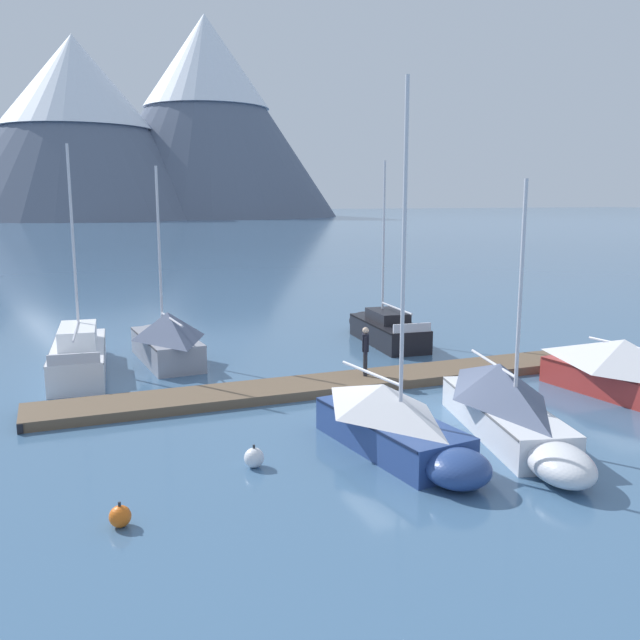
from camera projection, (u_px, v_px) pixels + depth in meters
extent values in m
plane|color=#426689|center=(396.00, 423.00, 19.51)|extent=(700.00, 700.00, 0.00)
cone|color=slate|center=(77.00, 128.00, 210.20)|extent=(86.75, 86.75, 55.08)
cone|color=white|center=(74.00, 82.00, 207.78)|extent=(46.08, 46.08, 27.87)
cone|color=slate|center=(207.00, 117.00, 231.01)|extent=(88.01, 88.01, 66.42)
cone|color=white|center=(205.00, 62.00, 227.81)|extent=(42.39, 42.39, 30.46)
cube|color=brown|center=(341.00, 383.00, 23.15)|extent=(20.19, 2.15, 0.30)
cylinder|color=#38383D|center=(352.00, 391.00, 22.36)|extent=(19.38, 0.35, 0.24)
cylinder|color=#38383D|center=(332.00, 378.00, 23.95)|extent=(19.38, 0.35, 0.24)
cube|color=black|center=(21.00, 418.00, 19.51)|extent=(0.17, 2.11, 0.27)
cube|color=black|center=(575.00, 358.00, 26.79)|extent=(0.17, 2.11, 0.27)
cube|color=white|center=(79.00, 360.00, 24.88)|extent=(2.28, 6.36, 1.07)
ellipsoid|color=white|center=(83.00, 341.00, 28.07)|extent=(1.65, 1.62, 1.02)
cube|color=slate|center=(78.00, 346.00, 24.79)|extent=(2.31, 6.24, 0.06)
cylinder|color=silver|center=(73.00, 244.00, 25.07)|extent=(0.10, 0.10, 7.22)
cylinder|color=silver|center=(76.00, 331.00, 23.80)|extent=(0.37, 3.77, 0.08)
cube|color=white|center=(78.00, 335.00, 24.87)|extent=(1.48, 2.90, 0.68)
cube|color=silver|center=(74.00, 359.00, 21.89)|extent=(1.63, 0.23, 0.36)
cube|color=#93939E|center=(167.00, 349.00, 26.69)|extent=(2.17, 5.05, 1.05)
ellipsoid|color=#93939E|center=(152.00, 336.00, 29.10)|extent=(1.64, 1.61, 1.00)
cube|color=#424247|center=(166.00, 337.00, 26.60)|extent=(2.21, 4.96, 0.06)
cylinder|color=silver|center=(159.00, 251.00, 26.52)|extent=(0.10, 0.10, 6.51)
cylinder|color=silver|center=(172.00, 319.00, 25.55)|extent=(0.33, 3.16, 0.08)
pyramid|color=#4C5670|center=(168.00, 325.00, 26.18)|extent=(2.35, 4.09, 0.99)
cube|color=navy|center=(390.00, 433.00, 17.37)|extent=(2.34, 4.91, 0.90)
ellipsoid|color=navy|center=(458.00, 468.00, 15.10)|extent=(1.67, 1.73, 0.85)
cube|color=#121D39|center=(391.00, 418.00, 17.30)|extent=(2.36, 4.82, 0.06)
cylinder|color=silver|center=(404.00, 255.00, 16.20)|extent=(0.10, 0.10, 8.23)
cylinder|color=silver|center=(370.00, 373.00, 17.96)|extent=(0.44, 2.76, 0.08)
pyramid|color=silver|center=(383.00, 398.00, 17.53)|extent=(2.46, 4.00, 0.75)
cube|color=silver|center=(504.00, 419.00, 18.51)|extent=(2.92, 5.92, 0.90)
ellipsoid|color=silver|center=(560.00, 464.00, 15.36)|extent=(1.85, 2.43, 0.86)
cube|color=slate|center=(504.00, 404.00, 18.43)|extent=(2.93, 5.82, 0.06)
cylinder|color=silver|center=(520.00, 298.00, 17.27)|extent=(0.10, 0.10, 5.94)
cylinder|color=silver|center=(492.00, 363.00, 19.21)|extent=(0.84, 3.14, 0.08)
pyramid|color=#4C5670|center=(499.00, 381.00, 18.76)|extent=(2.89, 4.87, 0.98)
cube|color=black|center=(388.00, 333.00, 30.01)|extent=(2.23, 5.26, 0.99)
ellipsoid|color=black|center=(365.00, 322.00, 32.74)|extent=(1.69, 1.98, 0.94)
cube|color=black|center=(389.00, 323.00, 29.93)|extent=(2.26, 5.16, 0.06)
cylinder|color=silver|center=(384.00, 241.00, 30.00)|extent=(0.10, 0.10, 6.97)
cylinder|color=silver|center=(397.00, 308.00, 28.99)|extent=(0.34, 3.17, 0.08)
cube|color=black|center=(388.00, 316.00, 30.01)|extent=(1.45, 2.40, 0.47)
cube|color=silver|center=(412.00, 328.00, 27.55)|extent=(1.63, 0.23, 0.36)
cube|color=#B2332D|center=(634.00, 387.00, 21.65)|extent=(2.49, 6.38, 0.89)
cube|color=#501614|center=(635.00, 374.00, 21.57)|extent=(2.52, 6.26, 0.06)
cylinder|color=silver|center=(629.00, 346.00, 21.68)|extent=(0.44, 3.06, 0.08)
pyramid|color=silver|center=(624.00, 355.00, 21.88)|extent=(2.60, 5.18, 1.01)
cylinder|color=#232328|center=(365.00, 364.00, 23.42)|extent=(0.14, 0.14, 0.86)
cylinder|color=#232328|center=(365.00, 362.00, 23.68)|extent=(0.14, 0.14, 0.86)
cube|color=black|center=(365.00, 342.00, 23.42)|extent=(0.35, 0.44, 0.60)
sphere|color=beige|center=(366.00, 330.00, 23.35)|extent=(0.22, 0.22, 0.22)
cylinder|color=black|center=(366.00, 346.00, 23.19)|extent=(0.09, 0.09, 0.62)
cylinder|color=black|center=(365.00, 343.00, 23.68)|extent=(0.09, 0.09, 0.62)
sphere|color=orange|center=(120.00, 516.00, 13.33)|extent=(0.43, 0.43, 0.43)
cylinder|color=#262628|center=(119.00, 504.00, 13.28)|extent=(0.06, 0.06, 0.08)
sphere|color=white|center=(254.00, 458.00, 16.27)|extent=(0.48, 0.48, 0.48)
cylinder|color=#262628|center=(254.00, 447.00, 16.22)|extent=(0.06, 0.06, 0.08)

